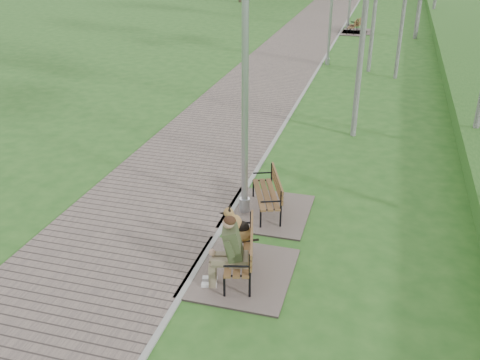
{
  "coord_description": "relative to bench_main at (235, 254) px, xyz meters",
  "views": [
    {
      "loc": [
        2.93,
        -6.32,
        5.72
      ],
      "look_at": [
        0.35,
        2.83,
        1.11
      ],
      "focal_mm": 40.0,
      "sensor_mm": 36.0,
      "label": 1
    }
  ],
  "objects": [
    {
      "name": "bench_main",
      "position": [
        0.0,
        0.0,
        0.0
      ],
      "size": [
        1.82,
        2.02,
        1.58
      ],
      "color": "#695B55",
      "rests_on": "ground"
    },
    {
      "name": "lamp_post_second",
      "position": [
        -0.43,
        16.14,
        1.92
      ],
      "size": [
        0.2,
        0.2,
        5.05
      ],
      "color": "#A3A5AB",
      "rests_on": "ground"
    },
    {
      "name": "walkway",
      "position": [
        -2.45,
        20.24,
        -0.42
      ],
      "size": [
        3.5,
        67.0,
        0.04
      ],
      "primitive_type": "cube",
      "color": "#695B55",
      "rests_on": "ground"
    },
    {
      "name": "kerb",
      "position": [
        -0.7,
        20.24,
        -0.42
      ],
      "size": [
        0.1,
        67.0,
        0.05
      ],
      "primitive_type": "cube",
      "color": "#999993",
      "rests_on": "ground"
    },
    {
      "name": "ground",
      "position": [
        -0.7,
        -1.26,
        -0.44
      ],
      "size": [
        120.0,
        120.0,
        0.0
      ],
      "primitive_type": "plane",
      "color": "#295C1E",
      "rests_on": "ground"
    },
    {
      "name": "bench_third",
      "position": [
        -0.05,
        23.9,
        -0.27
      ],
      "size": [
        1.55,
        1.72,
        0.95
      ],
      "color": "#695B55",
      "rests_on": "ground"
    },
    {
      "name": "bench_second",
      "position": [
        0.02,
        2.38,
        -0.24
      ],
      "size": [
        1.77,
        1.96,
        1.08
      ],
      "color": "#695B55",
      "rests_on": "ground"
    },
    {
      "name": "bench_far",
      "position": [
        0.24,
        24.51,
        -0.25
      ],
      "size": [
        1.73,
        1.92,
        1.06
      ],
      "color": "#695B55",
      "rests_on": "ground"
    },
    {
      "name": "lamp_post_near",
      "position": [
        -0.43,
        2.25,
        2.31
      ],
      "size": [
        0.23,
        0.23,
        5.9
      ],
      "color": "#A3A5AB",
      "rests_on": "ground"
    }
  ]
}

